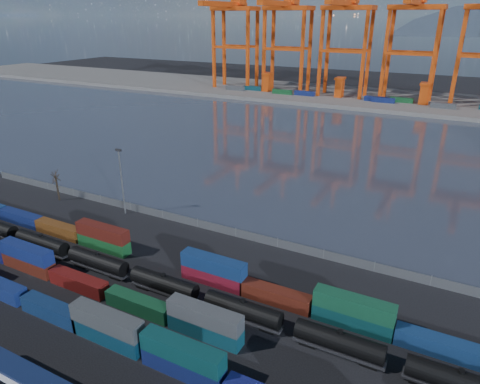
% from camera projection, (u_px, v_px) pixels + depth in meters
% --- Properties ---
extents(ground, '(700.00, 700.00, 0.00)m').
position_uv_depth(ground, '(157.00, 307.00, 71.75)').
color(ground, black).
rests_on(ground, ground).
extents(harbor_water, '(700.00, 700.00, 0.00)m').
position_uv_depth(harbor_water, '(334.00, 148.00, 157.68)').
color(harbor_water, '#2D3442').
rests_on(harbor_water, ground).
extents(far_quay, '(700.00, 70.00, 2.00)m').
position_uv_depth(far_quay, '(387.00, 100.00, 243.23)').
color(far_quay, '#514F4C').
rests_on(far_quay, ground).
extents(container_row_south, '(140.42, 2.52, 5.37)m').
position_uv_depth(container_row_south, '(66.00, 312.00, 67.15)').
color(container_row_south, '#484C4E').
rests_on(container_row_south, ground).
extents(container_row_mid, '(141.79, 2.49, 5.31)m').
position_uv_depth(container_row_mid, '(165.00, 312.00, 67.86)').
color(container_row_mid, '#3B3F40').
rests_on(container_row_mid, ground).
extents(container_row_north, '(142.59, 2.55, 5.43)m').
position_uv_depth(container_row_north, '(215.00, 274.00, 77.39)').
color(container_row_north, navy).
rests_on(container_row_north, ground).
extents(tanker_string, '(137.40, 2.88, 4.12)m').
position_uv_depth(tanker_string, '(164.00, 284.00, 74.48)').
color(tanker_string, black).
rests_on(tanker_string, ground).
extents(waterfront_fence, '(160.12, 0.12, 2.20)m').
position_uv_depth(waterfront_fence, '(236.00, 233.00, 94.28)').
color(waterfront_fence, '#595B5E').
rests_on(waterfront_fence, ground).
extents(bare_tree, '(2.27, 2.23, 8.42)m').
position_uv_depth(bare_tree, '(57.00, 185.00, 111.81)').
color(bare_tree, black).
rests_on(bare_tree, ground).
extents(yard_light_mast, '(1.60, 0.40, 16.60)m').
position_uv_depth(yard_light_mast, '(121.00, 178.00, 102.34)').
color(yard_light_mast, slate).
rests_on(yard_light_mast, ground).
extents(gantry_cranes, '(202.37, 52.55, 71.17)m').
position_uv_depth(gantry_cranes, '(380.00, 19.00, 224.51)').
color(gantry_cranes, '#D4440E').
rests_on(gantry_cranes, ground).
extents(quay_containers, '(172.58, 10.99, 2.60)m').
position_uv_depth(quay_containers, '(362.00, 98.00, 235.17)').
color(quay_containers, navy).
rests_on(quay_containers, far_quay).
extents(straddle_carriers, '(140.00, 7.00, 11.10)m').
position_uv_depth(straddle_carriers, '(380.00, 90.00, 233.51)').
color(straddle_carriers, '#D4440E').
rests_on(straddle_carriers, far_quay).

